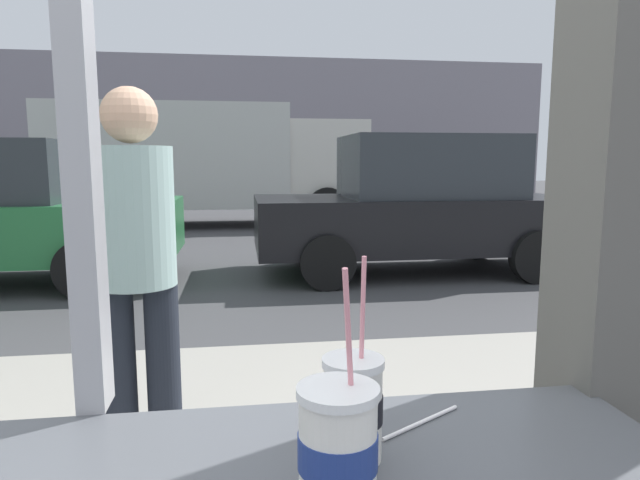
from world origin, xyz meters
The scene contains 9 objects.
ground_plane centered at (0.00, 8.00, 0.00)m, with size 60.00×60.00×0.00m, color #424244.
sidewalk_strip centered at (0.00, 1.60, 0.06)m, with size 16.00×2.80×0.12m, color #9E998E.
building_facade_far centered at (0.00, 23.91, 2.93)m, with size 28.00×1.20×5.86m, color gray.
soda_cup_left centered at (0.43, -0.17, 1.09)m, with size 0.09×0.09×0.32m.
soda_cup_right centered at (0.39, -0.30, 1.10)m, with size 0.11×0.11×0.33m.
loose_straw centered at (0.57, -0.08, 1.01)m, with size 0.01×0.01×0.19m, color white.
parked_car_black centered at (2.57, 6.01, 0.89)m, with size 4.10×1.90×1.78m.
box_truck centered at (-0.46, 11.87, 1.50)m, with size 6.91×2.44×2.68m.
pedestrian centered at (-0.15, 1.34, 1.05)m, with size 0.32×0.32×1.63m.
Camera 1 is at (0.27, -0.94, 1.46)m, focal length 30.98 mm.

